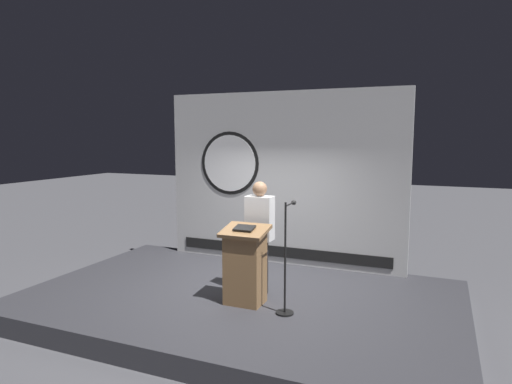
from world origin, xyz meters
name	(u,v)px	position (x,y,z in m)	size (l,w,h in m)	color
ground_plane	(240,313)	(0.00, 0.00, 0.00)	(40.00, 40.00, 0.00)	#4C4C51
stage_platform	(240,303)	(0.00, 0.00, 0.15)	(6.40, 4.00, 0.30)	#333338
banner_display	(280,179)	(-0.03, 1.85, 1.88)	(4.54, 0.12, 3.18)	silver
podium	(245,265)	(0.22, -0.30, 0.85)	(0.64, 0.50, 1.13)	olive
speaker_person	(260,237)	(0.25, 0.18, 1.17)	(0.40, 0.26, 1.70)	black
microphone_stand	(286,274)	(0.87, -0.41, 0.83)	(0.24, 0.50, 1.52)	black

